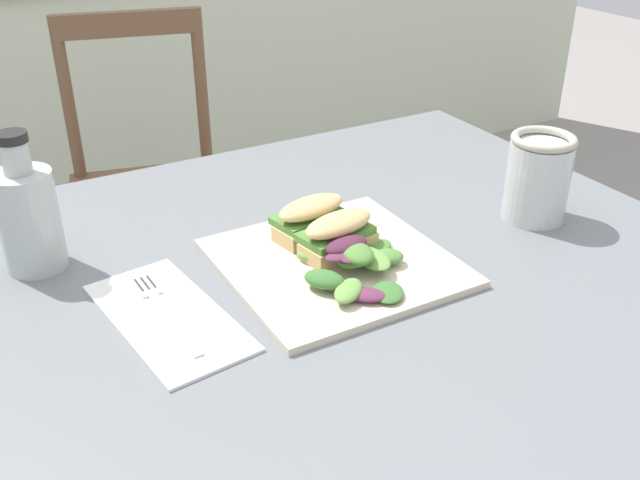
% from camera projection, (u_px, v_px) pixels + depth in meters
% --- Properties ---
extents(dining_table, '(1.15, 0.91, 0.74)m').
position_uv_depth(dining_table, '(300.00, 363.00, 0.97)').
color(dining_table, slate).
rests_on(dining_table, ground).
extents(chair_wooden_far, '(0.48, 0.48, 0.87)m').
position_uv_depth(chair_wooden_far, '(150.00, 190.00, 1.86)').
color(chair_wooden_far, brown).
rests_on(chair_wooden_far, ground).
extents(plate_lunch, '(0.28, 0.28, 0.01)m').
position_uv_depth(plate_lunch, '(335.00, 263.00, 0.94)').
color(plate_lunch, beige).
rests_on(plate_lunch, dining_table).
extents(sandwich_half_front, '(0.11, 0.08, 0.06)m').
position_uv_depth(sandwich_half_front, '(338.00, 234.00, 0.94)').
color(sandwich_half_front, '#DBB270').
rests_on(sandwich_half_front, plate_lunch).
extents(sandwich_half_back, '(0.11, 0.08, 0.06)m').
position_uv_depth(sandwich_half_back, '(311.00, 217.00, 0.99)').
color(sandwich_half_back, '#DBB270').
rests_on(sandwich_half_back, plate_lunch).
extents(salad_mixed_greens, '(0.17, 0.18, 0.04)m').
position_uv_depth(salad_mixed_greens, '(354.00, 261.00, 0.90)').
color(salad_mixed_greens, '#518438').
rests_on(salad_mixed_greens, plate_lunch).
extents(napkin_folded, '(0.14, 0.25, 0.00)m').
position_uv_depth(napkin_folded, '(168.00, 317.00, 0.84)').
color(napkin_folded, white).
rests_on(napkin_folded, dining_table).
extents(fork_on_napkin, '(0.03, 0.19, 0.00)m').
position_uv_depth(fork_on_napkin, '(162.00, 307.00, 0.85)').
color(fork_on_napkin, silver).
rests_on(fork_on_napkin, napkin_folded).
extents(bottle_cold_brew, '(0.08, 0.08, 0.19)m').
position_uv_depth(bottle_cold_brew, '(30.00, 223.00, 0.92)').
color(bottle_cold_brew, black).
rests_on(bottle_cold_brew, dining_table).
extents(mason_jar_iced_tea, '(0.09, 0.09, 0.13)m').
position_uv_depth(mason_jar_iced_tea, '(537.00, 182.00, 1.04)').
color(mason_jar_iced_tea, gold).
rests_on(mason_jar_iced_tea, dining_table).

